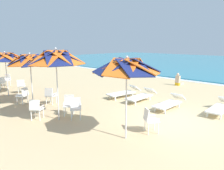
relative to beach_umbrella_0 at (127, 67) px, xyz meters
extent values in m
plane|color=#D3B784|center=(0.29, 2.33, -2.34)|extent=(80.00, 80.00, 0.00)
cylinder|color=silver|center=(0.00, 0.00, -1.22)|extent=(0.05, 0.05, 2.24)
cube|color=orange|center=(0.47, 0.19, 0.03)|extent=(1.19, 1.10, 0.49)
cube|color=navy|center=(0.19, 0.47, 0.03)|extent=(1.11, 1.16, 0.49)
cube|color=orange|center=(-0.19, 0.47, 0.03)|extent=(1.10, 1.19, 0.49)
cube|color=navy|center=(-0.47, 0.19, 0.03)|extent=(1.16, 1.11, 0.49)
cube|color=orange|center=(-0.47, -0.19, 0.03)|extent=(1.19, 1.10, 0.49)
cube|color=navy|center=(-0.19, -0.47, 0.03)|extent=(1.11, 1.16, 0.49)
cube|color=orange|center=(0.19, -0.47, 0.03)|extent=(1.10, 1.19, 0.49)
cube|color=navy|center=(0.47, -0.19, 0.03)|extent=(1.16, 1.11, 0.49)
sphere|color=silver|center=(0.00, 0.00, 0.30)|extent=(0.08, 0.08, 0.08)
cube|color=white|center=(0.32, 0.98, -1.90)|extent=(0.61, 0.61, 0.05)
cube|color=white|center=(0.20, 0.82, -1.67)|extent=(0.39, 0.32, 0.40)
cube|color=white|center=(0.16, 1.10, -1.79)|extent=(0.26, 0.34, 0.03)
cube|color=white|center=(0.48, 0.86, -1.79)|extent=(0.26, 0.34, 0.03)
cylinder|color=white|center=(0.28, 1.23, -2.13)|extent=(0.04, 0.04, 0.41)
cylinder|color=white|center=(0.57, 1.02, -2.13)|extent=(0.04, 0.04, 0.41)
cylinder|color=white|center=(0.07, 0.94, -2.13)|extent=(0.04, 0.04, 0.41)
cylinder|color=white|center=(0.36, 0.74, -2.13)|extent=(0.04, 0.04, 0.41)
cylinder|color=silver|center=(-3.06, -0.60, -1.17)|extent=(0.05, 0.05, 2.34)
cube|color=orange|center=(-2.56, -0.39, 0.18)|extent=(1.25, 1.20, 0.54)
cube|color=navy|center=(-2.85, -0.09, 0.18)|extent=(1.19, 1.26, 0.54)
cube|color=orange|center=(-3.27, -0.09, 0.18)|extent=(1.20, 1.25, 0.54)
cube|color=navy|center=(-3.57, -0.39, 0.18)|extent=(1.26, 1.19, 0.54)
cube|color=orange|center=(-3.57, -0.81, 0.18)|extent=(1.25, 1.20, 0.54)
cube|color=navy|center=(-3.27, -1.10, 0.18)|extent=(1.19, 1.26, 0.54)
cube|color=orange|center=(-2.85, -1.10, 0.18)|extent=(1.20, 1.25, 0.54)
cube|color=navy|center=(-2.56, -0.81, 0.18)|extent=(1.26, 1.19, 0.54)
sphere|color=silver|center=(-3.06, -0.60, 0.51)|extent=(0.08, 0.08, 0.08)
cube|color=white|center=(-3.72, -1.18, -1.90)|extent=(0.62, 0.62, 0.05)
cube|color=white|center=(-3.60, -1.34, -1.67)|extent=(0.39, 0.33, 0.40)
cube|color=white|center=(-3.88, -1.31, -1.79)|extent=(0.28, 0.34, 0.03)
cube|color=white|center=(-3.57, -1.06, -1.79)|extent=(0.28, 0.34, 0.03)
cylinder|color=white|center=(-3.97, -1.15, -2.13)|extent=(0.04, 0.04, 0.41)
cylinder|color=white|center=(-3.69, -0.93, -2.13)|extent=(0.04, 0.04, 0.41)
cylinder|color=white|center=(-3.75, -1.43, -2.13)|extent=(0.04, 0.04, 0.41)
cylinder|color=white|center=(-3.48, -1.21, -2.13)|extent=(0.04, 0.04, 0.41)
cube|color=white|center=(-2.63, -0.07, -1.90)|extent=(0.62, 0.62, 0.05)
cube|color=white|center=(-2.79, 0.05, -1.67)|extent=(0.33, 0.39, 0.40)
cube|color=white|center=(-2.51, 0.09, -1.79)|extent=(0.34, 0.27, 0.03)
cube|color=white|center=(-2.75, -0.23, -1.79)|extent=(0.34, 0.27, 0.03)
cylinder|color=white|center=(-2.38, -0.04, -2.13)|extent=(0.04, 0.04, 0.41)
cylinder|color=white|center=(-2.60, -0.32, -2.13)|extent=(0.04, 0.04, 0.41)
cylinder|color=white|center=(-2.66, 0.18, -2.13)|extent=(0.04, 0.04, 0.41)
cylinder|color=white|center=(-2.88, -0.10, -2.13)|extent=(0.04, 0.04, 0.41)
cube|color=white|center=(-3.22, 0.00, -1.90)|extent=(0.62, 0.62, 0.05)
cube|color=white|center=(-3.37, 0.13, -1.67)|extent=(0.35, 0.37, 0.40)
cube|color=white|center=(-3.08, 0.14, -1.79)|extent=(0.32, 0.29, 0.03)
cube|color=white|center=(-3.35, -0.15, -1.79)|extent=(0.32, 0.29, 0.03)
cylinder|color=white|center=(-2.97, 0.01, -2.13)|extent=(0.04, 0.04, 0.41)
cylinder|color=white|center=(-3.20, -0.25, -2.13)|extent=(0.04, 0.04, 0.41)
cylinder|color=white|center=(-3.23, 0.24, -2.13)|extent=(0.04, 0.04, 0.41)
cylinder|color=white|center=(-3.47, -0.02, -2.13)|extent=(0.04, 0.04, 0.41)
cylinder|color=silver|center=(-5.80, -0.39, -1.29)|extent=(0.05, 0.05, 2.10)
cube|color=orange|center=(-5.32, -0.19, -0.08)|extent=(1.16, 1.14, 0.55)
cube|color=navy|center=(-5.60, 0.09, -0.08)|extent=(1.12, 1.21, 0.55)
cube|color=orange|center=(-6.00, 0.09, -0.08)|extent=(1.14, 1.16, 0.55)
cube|color=navy|center=(-6.28, -0.19, -0.08)|extent=(1.21, 1.12, 0.55)
cube|color=orange|center=(-6.28, -0.59, -0.08)|extent=(1.16, 1.14, 0.55)
cube|color=navy|center=(-6.00, -0.87, -0.08)|extent=(1.12, 1.21, 0.55)
cube|color=orange|center=(-5.60, -0.87, -0.08)|extent=(1.14, 1.16, 0.55)
cube|color=navy|center=(-5.32, -0.59, -0.08)|extent=(1.21, 1.12, 0.55)
sphere|color=silver|center=(-5.80, -0.39, 0.22)|extent=(0.08, 0.08, 0.08)
cube|color=white|center=(-6.37, -0.68, -1.90)|extent=(0.58, 0.58, 0.05)
cube|color=white|center=(-6.19, -0.59, -1.67)|extent=(0.26, 0.42, 0.40)
cube|color=white|center=(-6.28, -0.86, -1.79)|extent=(0.38, 0.20, 0.03)
cube|color=white|center=(-6.45, -0.50, -1.79)|extent=(0.38, 0.20, 0.03)
cylinder|color=white|center=(-6.45, -0.91, -2.13)|extent=(0.04, 0.04, 0.41)
cylinder|color=white|center=(-6.60, -0.59, -2.13)|extent=(0.04, 0.04, 0.41)
cylinder|color=white|center=(-6.13, -0.76, -2.13)|extent=(0.04, 0.04, 0.41)
cylinder|color=white|center=(-6.28, -0.44, -2.13)|extent=(0.04, 0.04, 0.41)
cube|color=white|center=(-5.32, 0.36, -1.90)|extent=(0.59, 0.59, 0.05)
cube|color=white|center=(-5.23, 0.18, -1.67)|extent=(0.41, 0.28, 0.40)
cube|color=white|center=(-5.50, 0.26, -1.79)|extent=(0.22, 0.37, 0.03)
cube|color=white|center=(-5.14, 0.45, -1.79)|extent=(0.22, 0.37, 0.03)
cylinder|color=white|center=(-5.56, 0.43, -2.13)|extent=(0.04, 0.04, 0.41)
cylinder|color=white|center=(-5.25, 0.60, -2.13)|extent=(0.04, 0.04, 0.41)
cylinder|color=white|center=(-5.39, 0.12, -2.13)|extent=(0.04, 0.04, 0.41)
cylinder|color=white|center=(-5.08, 0.28, -2.13)|extent=(0.04, 0.04, 0.41)
cylinder|color=silver|center=(-8.62, -0.55, -1.26)|extent=(0.05, 0.05, 2.15)
cube|color=orange|center=(-8.09, -0.33, -0.06)|extent=(1.36, 1.25, 0.49)
cube|color=navy|center=(-8.40, -0.02, -0.06)|extent=(1.26, 1.33, 0.49)
cube|color=orange|center=(-8.84, -0.02, -0.06)|extent=(1.25, 1.36, 0.49)
cube|color=navy|center=(-9.15, -0.33, -0.06)|extent=(1.33, 1.26, 0.49)
cube|color=navy|center=(-8.09, -0.77, -0.06)|extent=(1.33, 1.26, 0.49)
sphere|color=silver|center=(-8.62, -0.55, 0.21)|extent=(0.08, 0.08, 0.08)
cube|color=white|center=(-8.79, 0.30, -1.90)|extent=(0.60, 0.60, 0.05)
cube|color=white|center=(-8.62, 0.20, -1.67)|extent=(0.29, 0.41, 0.40)
cube|color=white|center=(-8.89, 0.13, -1.79)|extent=(0.37, 0.23, 0.03)
cube|color=white|center=(-8.69, 0.48, -1.79)|extent=(0.37, 0.23, 0.03)
cylinder|color=white|center=(-9.03, 0.23, -2.13)|extent=(0.04, 0.04, 0.41)
cylinder|color=white|center=(-8.86, 0.54, -2.13)|extent=(0.04, 0.04, 0.41)
cylinder|color=white|center=(-8.72, 0.06, -2.13)|extent=(0.04, 0.04, 0.41)
cylinder|color=white|center=(-8.55, 0.37, -2.13)|extent=(0.04, 0.04, 0.41)
cube|color=navy|center=(-11.44, 0.25, -0.10)|extent=(1.29, 1.37, 0.52)
cube|color=orange|center=(-11.89, 0.25, -0.10)|extent=(1.29, 1.37, 0.52)
cube|color=white|center=(-10.70, -0.30, -1.90)|extent=(0.58, 0.58, 0.05)
cube|color=white|center=(-10.52, -0.22, -1.67)|extent=(0.25, 0.42, 0.40)
cube|color=white|center=(-10.78, -0.11, -1.79)|extent=(0.38, 0.19, 0.03)
cylinder|color=white|center=(-10.93, -0.20, -2.13)|extent=(0.04, 0.04, 0.41)
cylinder|color=white|center=(-10.47, -0.39, -2.13)|extent=(0.04, 0.04, 0.41)
cylinder|color=white|center=(-10.61, -0.07, -2.13)|extent=(0.04, 0.04, 0.41)
cube|color=white|center=(-11.65, 0.42, -1.90)|extent=(0.61, 0.61, 0.05)
cube|color=white|center=(-11.77, 0.58, -1.67)|extent=(0.40, 0.32, 0.40)
cube|color=white|center=(-11.49, 0.53, -1.79)|extent=(0.26, 0.35, 0.03)
cube|color=white|center=(-11.81, 0.30, -1.79)|extent=(0.26, 0.35, 0.03)
cylinder|color=white|center=(-11.41, 0.37, -2.13)|extent=(0.04, 0.04, 0.41)
cylinder|color=white|center=(-11.69, 0.17, -2.13)|extent=(0.04, 0.04, 0.41)
cylinder|color=white|center=(-11.61, 0.66, -2.13)|extent=(0.04, 0.04, 0.41)
cylinder|color=white|center=(-11.90, 0.46, -2.13)|extent=(0.04, 0.04, 0.41)
cube|color=white|center=(1.30, 4.66, -2.09)|extent=(0.71, 1.73, 0.06)
cube|color=white|center=(1.58, 4.03, -2.23)|extent=(0.06, 0.06, 0.22)
cube|color=white|center=(1.07, 4.01, -2.23)|extent=(0.06, 0.06, 0.22)
cube|color=white|center=(1.02, 5.28, -2.23)|extent=(0.06, 0.06, 0.22)
cube|color=white|center=(-0.65, 3.68, -2.09)|extent=(0.66, 1.71, 0.06)
cube|color=white|center=(-0.66, 4.73, -1.90)|extent=(0.61, 0.48, 0.36)
cube|color=white|center=(-0.38, 3.04, -2.23)|extent=(0.06, 0.06, 0.22)
cube|color=white|center=(-0.90, 3.04, -2.23)|extent=(0.06, 0.06, 0.22)
cube|color=white|center=(-0.40, 4.32, -2.23)|extent=(0.06, 0.06, 0.22)
cube|color=white|center=(-0.91, 4.31, -2.23)|extent=(0.06, 0.06, 0.22)
cube|color=white|center=(-2.41, 3.82, -2.09)|extent=(0.67, 1.71, 0.06)
cube|color=white|center=(-2.43, 4.87, -1.90)|extent=(0.62, 0.49, 0.36)
cube|color=white|center=(-2.14, 3.19, -2.23)|extent=(0.06, 0.06, 0.22)
cube|color=white|center=(-2.65, 3.18, -2.23)|extent=(0.06, 0.06, 0.22)
cube|color=white|center=(-2.17, 4.46, -2.23)|extent=(0.06, 0.06, 0.22)
cube|color=white|center=(-2.68, 4.45, -2.23)|extent=(0.06, 0.06, 0.22)
cube|color=white|center=(-3.65, 3.79, -2.09)|extent=(0.87, 1.77, 0.06)
cube|color=white|center=(-3.50, 4.84, -1.90)|extent=(0.67, 0.56, 0.36)
cube|color=white|center=(-3.48, 3.13, -2.23)|extent=(0.06, 0.06, 0.22)
cube|color=white|center=(-3.99, 3.20, -2.23)|extent=(0.06, 0.06, 0.22)
cube|color=white|center=(-3.31, 4.39, -2.23)|extent=(0.06, 0.06, 0.22)
cube|color=white|center=(-3.81, 4.46, -2.23)|extent=(0.06, 0.06, 0.22)
cube|color=yellow|center=(-3.10, 9.32, -2.24)|extent=(0.30, 0.24, 0.20)
cube|color=beige|center=(-3.10, 9.30, -1.88)|extent=(0.30, 0.25, 0.54)
sphere|color=beige|center=(-3.10, 9.29, -1.52)|extent=(0.20, 0.20, 0.20)
cube|color=beige|center=(-3.10, 9.72, -2.27)|extent=(0.26, 0.76, 0.14)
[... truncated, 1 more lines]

